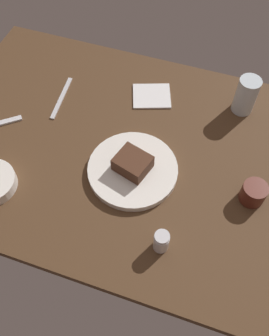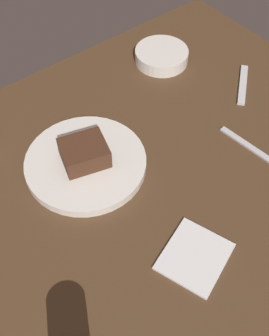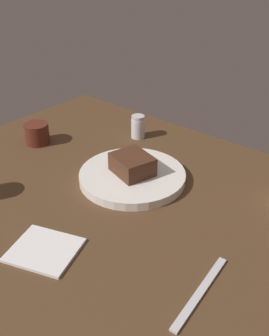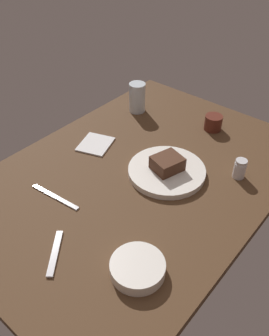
{
  "view_description": "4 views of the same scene",
  "coord_description": "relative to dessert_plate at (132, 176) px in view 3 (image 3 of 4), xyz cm",
  "views": [
    {
      "loc": [
        25.85,
        -62.51,
        95.44
      ],
      "look_at": [
        7.12,
        -7.47,
        5.35
      ],
      "focal_mm": 39.62,
      "sensor_mm": 36.0,
      "label": 1
    },
    {
      "loc": [
        33.07,
        43.34,
        74.7
      ],
      "look_at": [
        -0.16,
        1.21,
        5.62
      ],
      "focal_mm": 44.44,
      "sensor_mm": 36.0,
      "label": 2
    },
    {
      "loc": [
        -47.33,
        55.67,
        55.57
      ],
      "look_at": [
        4.79,
        -6.16,
        7.66
      ],
      "focal_mm": 42.03,
      "sensor_mm": 36.0,
      "label": 3
    },
    {
      "loc": [
        -72.1,
        -59.33,
        82.16
      ],
      "look_at": [
        -0.79,
        0.78,
        5.71
      ],
      "focal_mm": 38.24,
      "sensor_mm": 36.0,
      "label": 4
    }
  ],
  "objects": [
    {
      "name": "butter_knife",
      "position": [
        -32.33,
        20.06,
        -0.82
      ],
      "size": [
        3.32,
        19.04,
        0.5
      ],
      "primitive_type": "cube",
      "rotation": [
        0.0,
        0.0,
        4.81
      ],
      "color": "silver",
      "rests_on": "dining_table"
    },
    {
      "name": "dessert_plate",
      "position": [
        0.0,
        0.0,
        0.0
      ],
      "size": [
        26.4,
        26.4,
        2.13
      ],
      "primitive_type": "cylinder",
      "color": "white",
      "rests_on": "dining_table"
    },
    {
      "name": "coffee_cup",
      "position": [
        34.39,
        2.35,
        1.94
      ],
      "size": [
        6.96,
        6.96,
        6.02
      ],
      "primitive_type": "cylinder",
      "color": "#562319",
      "rests_on": "dining_table"
    },
    {
      "name": "chocolate_cake_slice",
      "position": [
        -0.01,
        -0.0,
        3.41
      ],
      "size": [
        11.42,
        10.57,
        4.68
      ],
      "primitive_type": "cube",
      "rotation": [
        0.0,
        0.0,
        6.0
      ],
      "color": "#472819",
      "rests_on": "dessert_plate"
    },
    {
      "name": "folded_napkin",
      "position": [
        -3.71,
        30.6,
        -0.77
      ],
      "size": [
        15.58,
        14.69,
        0.6
      ],
      "primitive_type": "cube",
      "rotation": [
        0.0,
        0.0,
        0.34
      ],
      "color": "white",
      "rests_on": "dining_table"
    },
    {
      "name": "dining_table",
      "position": [
        -6.55,
        7.41,
        -2.57
      ],
      "size": [
        120.0,
        84.0,
        3.0
      ],
      "primitive_type": "cube",
      "color": "#4C331E",
      "rests_on": "ground"
    },
    {
      "name": "salt_shaker",
      "position": [
        14.38,
        -19.5,
        2.36
      ],
      "size": [
        4.09,
        4.09,
        6.95
      ],
      "color": "silver",
      "rests_on": "dining_table"
    }
  ]
}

